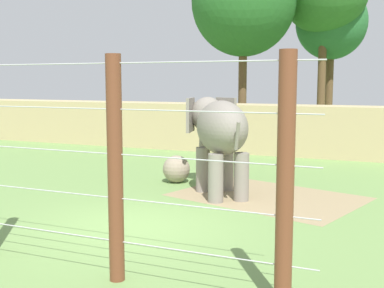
# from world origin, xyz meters

# --- Properties ---
(ground_plane) EXTENTS (120.00, 120.00, 0.00)m
(ground_plane) POSITION_xyz_m (0.00, 0.00, 0.00)
(ground_plane) COLOR #6B8E4C
(dirt_patch) EXTENTS (5.66, 4.72, 0.01)m
(dirt_patch) POSITION_xyz_m (2.07, 3.98, 0.00)
(dirt_patch) COLOR #937F5B
(dirt_patch) RESTS_ON ground
(embankment_wall) EXTENTS (36.00, 1.80, 2.16)m
(embankment_wall) POSITION_xyz_m (0.00, 12.27, 1.08)
(embankment_wall) COLOR tan
(embankment_wall) RESTS_ON ground
(elephant) EXTENTS (2.83, 3.25, 2.73)m
(elephant) POSITION_xyz_m (0.67, 3.79, 1.81)
(elephant) COLOR gray
(elephant) RESTS_ON ground
(enrichment_ball) EXTENTS (0.87, 0.87, 0.87)m
(enrichment_ball) POSITION_xyz_m (-1.10, 4.75, 0.43)
(enrichment_ball) COLOR gray
(enrichment_ball) RESTS_ON ground
(cable_fence) EXTENTS (9.01, 0.25, 3.62)m
(cable_fence) POSITION_xyz_m (-0.04, -2.69, 1.82)
(cable_fence) COLOR brown
(cable_fence) RESTS_ON ground
(tree_behind_wall) EXTENTS (3.99, 3.99, 8.60)m
(tree_behind_wall) POSITION_xyz_m (1.42, 20.18, 6.45)
(tree_behind_wall) COLOR brown
(tree_behind_wall) RESTS_ON ground
(tree_right_of_centre) EXTENTS (5.44, 5.44, 10.19)m
(tree_right_of_centre) POSITION_xyz_m (-2.52, 16.14, 7.31)
(tree_right_of_centre) COLOR brown
(tree_right_of_centre) RESTS_ON ground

